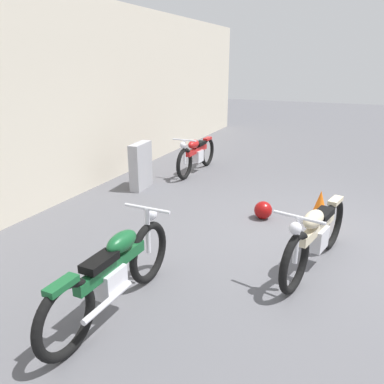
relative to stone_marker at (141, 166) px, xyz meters
name	(u,v)px	position (x,y,z in m)	size (l,w,h in m)	color
ground_plane	(319,239)	(-0.99, -3.53, -0.46)	(40.00, 40.00, 0.00)	#56565B
building_wall	(56,100)	(-0.99, 1.04, 1.32)	(18.00, 0.30, 3.56)	beige
stone_marker	(141,166)	(0.00, 0.00, 0.00)	(0.64, 0.20, 0.91)	#9E9EA3
helmet	(263,210)	(-0.58, -2.61, -0.31)	(0.29, 0.29, 0.29)	maroon
traffic_cone	(320,207)	(-0.45, -3.45, -0.18)	(0.32, 0.32, 0.55)	orange
motorcycle_red	(196,154)	(1.52, -0.55, -0.04)	(1.95, 0.54, 0.87)	black
motorcycle_green	(114,273)	(-3.56, -1.82, -0.02)	(2.03, 0.57, 0.91)	black
motorcycle_cream	(316,235)	(-1.86, -3.54, -0.02)	(1.98, 0.69, 0.90)	black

